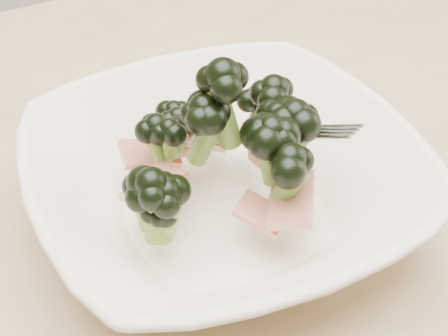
{
  "coord_description": "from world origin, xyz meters",
  "views": [
    {
      "loc": [
        -0.2,
        -0.37,
        1.1
      ],
      "look_at": [
        -0.01,
        -0.06,
        0.8
      ],
      "focal_mm": 50.0,
      "sensor_mm": 36.0,
      "label": 1
    }
  ],
  "objects": [
    {
      "name": "dining_table",
      "position": [
        0.0,
        0.0,
        0.65
      ],
      "size": [
        1.2,
        0.8,
        0.75
      ],
      "color": "tan",
      "rests_on": "ground"
    },
    {
      "name": "broccoli_dish",
      "position": [
        -0.01,
        -0.06,
        0.79
      ],
      "size": [
        0.32,
        0.32,
        0.15
      ],
      "color": "white",
      "rests_on": "dining_table"
    }
  ]
}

